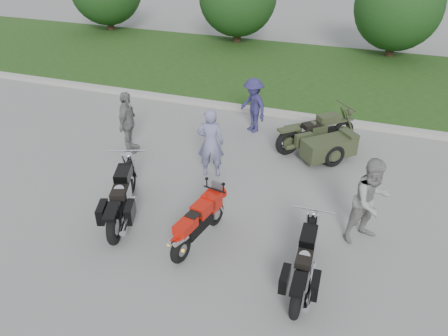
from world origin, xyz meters
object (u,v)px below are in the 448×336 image
(sportbike_red, at_px, (198,222))
(person_stripe, at_px, (211,143))
(person_back, at_px, (128,123))
(cruiser_left, at_px, (122,199))
(person_denim, at_px, (253,105))
(person_grey, at_px, (371,201))
(cruiser_sidecar, at_px, (322,141))
(cruiser_right, at_px, (304,265))

(sportbike_red, height_order, person_stripe, person_stripe)
(sportbike_red, distance_m, person_back, 4.35)
(sportbike_red, xyz_separation_m, cruiser_left, (-1.83, 0.22, -0.03))
(person_denim, distance_m, person_back, 3.63)
(person_grey, bearing_deg, person_denim, 89.12)
(person_back, bearing_deg, person_stripe, -109.92)
(cruiser_sidecar, relative_size, person_stripe, 1.24)
(person_stripe, distance_m, person_grey, 4.00)
(sportbike_red, xyz_separation_m, person_back, (-3.20, 2.92, 0.34))
(cruiser_left, height_order, cruiser_right, cruiser_left)
(cruiser_sidecar, bearing_deg, person_stripe, -95.47)
(sportbike_red, relative_size, person_back, 1.08)
(sportbike_red, height_order, person_grey, person_grey)
(cruiser_right, relative_size, person_back, 1.32)
(cruiser_right, bearing_deg, person_denim, 112.40)
(cruiser_left, relative_size, cruiser_right, 1.06)
(cruiser_right, bearing_deg, person_stripe, 132.24)
(person_denim, height_order, person_back, person_back)
(sportbike_red, relative_size, person_denim, 1.12)
(sportbike_red, bearing_deg, cruiser_left, -175.96)
(sportbike_red, bearing_deg, cruiser_sidecar, 78.50)
(person_denim, xyz_separation_m, person_back, (-2.81, -2.30, 0.04))
(person_denim, bearing_deg, sportbike_red, -47.33)
(sportbike_red, height_order, person_back, person_back)
(sportbike_red, height_order, cruiser_right, sportbike_red)
(cruiser_sidecar, bearing_deg, person_back, -116.32)
(cruiser_right, height_order, person_stripe, person_stripe)
(cruiser_left, bearing_deg, cruiser_sidecar, 29.53)
(cruiser_sidecar, relative_size, person_back, 1.29)
(person_stripe, distance_m, person_denim, 2.73)
(cruiser_left, bearing_deg, person_grey, -7.49)
(person_stripe, bearing_deg, cruiser_left, 48.96)
(person_grey, bearing_deg, person_stripe, 119.36)
(person_back, bearing_deg, person_denim, -61.22)
(sportbike_red, distance_m, cruiser_right, 2.21)
(person_stripe, relative_size, person_grey, 0.98)
(cruiser_left, distance_m, cruiser_right, 4.04)
(person_grey, xyz_separation_m, person_denim, (-3.51, 3.97, -0.09))
(cruiser_right, distance_m, person_stripe, 4.10)
(sportbike_red, relative_size, person_grey, 1.01)
(cruiser_right, relative_size, cruiser_sidecar, 1.02)
(cruiser_left, distance_m, person_denim, 5.22)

